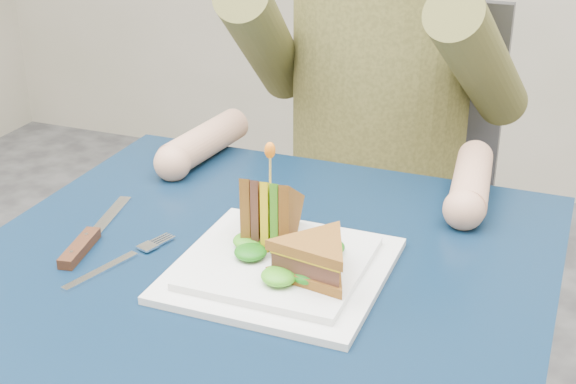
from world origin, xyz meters
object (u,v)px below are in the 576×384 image
at_px(diner, 381,26).
at_px(sandwich_flat, 316,259).
at_px(sandwich_upright, 271,216).
at_px(plate, 281,267).
at_px(fork, 118,262).
at_px(table, 252,320).
at_px(knife, 86,242).
at_px(chair, 386,190).

bearing_deg(diner, sandwich_flat, -81.11).
xyz_separation_m(diner, sandwich_upright, (0.01, -0.55, -0.13)).
xyz_separation_m(plate, fork, (-0.21, -0.06, -0.01)).
bearing_deg(table, plate, 3.92).
distance_m(sandwich_flat, fork, 0.27).
xyz_separation_m(sandwich_upright, knife, (-0.24, -0.07, -0.05)).
bearing_deg(chair, sandwich_upright, -89.23).
relative_size(table, chair, 0.81).
height_order(sandwich_flat, sandwich_upright, sandwich_upright).
height_order(table, plate, plate).
distance_m(table, diner, 0.65).
relative_size(table, diner, 1.01).
height_order(diner, fork, diner).
bearing_deg(sandwich_flat, chair, 97.54).
bearing_deg(knife, plate, 6.07).
bearing_deg(sandwich_flat, knife, -179.31).
bearing_deg(plate, table, -176.08).
height_order(table, fork, fork).
bearing_deg(table, sandwich_upright, 79.53).
distance_m(table, sandwich_flat, 0.16).
distance_m(chair, fork, 0.80).
relative_size(plate, knife, 1.18).
height_order(plate, fork, plate).
height_order(table, diner, diner).
bearing_deg(sandwich_flat, table, 167.02).
bearing_deg(table, chair, 90.00).
height_order(sandwich_upright, knife, sandwich_upright).
xyz_separation_m(sandwich_upright, fork, (-0.17, -0.10, -0.05)).
bearing_deg(diner, plate, -86.01).
distance_m(diner, sandwich_flat, 0.64).
bearing_deg(sandwich_upright, sandwich_flat, -38.70).
relative_size(plate, fork, 1.48).
bearing_deg(sandwich_upright, chair, 90.77).
distance_m(chair, plate, 0.73).
xyz_separation_m(diner, sandwich_flat, (0.10, -0.62, -0.14)).
height_order(diner, sandwich_flat, diner).
relative_size(sandwich_flat, knife, 0.63).
xyz_separation_m(chair, knife, (-0.23, -0.73, 0.20)).
xyz_separation_m(table, knife, (-0.23, -0.03, 0.09)).
relative_size(fork, knife, 0.80).
height_order(plate, sandwich_upright, sandwich_upright).
xyz_separation_m(diner, plate, (0.04, -0.59, -0.18)).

